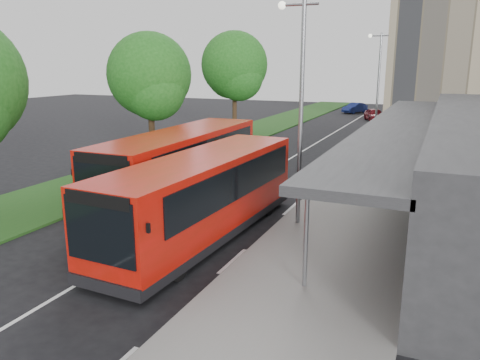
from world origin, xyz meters
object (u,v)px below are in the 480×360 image
object	(u,v)px
bus_second	(182,165)
car_far	(355,108)
lamp_post_far	(377,81)
bollard	(384,149)
tree_far	(235,69)
car_near	(375,115)
tree_mid	(150,80)
litter_bin	(370,165)
lamp_post_near	(299,100)
bus_main	(203,196)

from	to	relation	value
bus_second	car_far	size ratio (longest dim) A/B	2.90
lamp_post_far	car_far	world-z (taller)	lamp_post_far
lamp_post_far	bollard	bearing A→B (deg)	-74.81
tree_far	bus_second	xyz separation A→B (m)	(5.44, -17.78, -3.96)
tree_far	car_near	xyz separation A→B (m)	(9.01, 16.53, -4.86)
tree_far	bollard	size ratio (longest dim) A/B	8.68
bollard	car_far	world-z (taller)	car_far
tree_mid	car_far	size ratio (longest dim) A/B	2.06
bollard	bus_second	bearing A→B (deg)	-117.95
bollard	litter_bin	bearing A→B (deg)	-90.75
lamp_post_near	bus_second	xyz separation A→B (m)	(-5.69, 1.28, -3.13)
car_near	bus_main	bearing A→B (deg)	-112.54
lamp_post_far	bus_main	distance (m)	22.87
lamp_post_far	car_far	distance (m)	24.31
car_far	bus_main	bearing A→B (deg)	-62.01
lamp_post_near	bus_main	xyz separation A→B (m)	(-2.60, -2.50, -3.22)
litter_bin	bollard	distance (m)	5.39
car_near	car_far	xyz separation A→B (m)	(-3.49, 7.72, -0.06)
litter_bin	tree_mid	bearing A→B (deg)	-169.71
tree_mid	litter_bin	world-z (taller)	tree_mid
bus_second	car_far	bearing A→B (deg)	88.82
lamp_post_near	car_far	size ratio (longest dim) A/B	2.11
tree_mid	bollard	world-z (taller)	tree_mid
lamp_post_far	bollard	xyz separation A→B (m)	(1.44, -5.29, -4.07)
bus_second	car_near	distance (m)	34.50
lamp_post_near	lamp_post_far	distance (m)	20.00
car_near	car_far	bearing A→B (deg)	92.50
lamp_post_near	tree_mid	bearing A→B (deg)	147.64
bus_second	bollard	distance (m)	15.24
car_near	car_far	size ratio (longest dim) A/B	1.06
lamp_post_far	litter_bin	xyz separation A→B (m)	(1.37, -10.68, -4.08)
tree_far	bus_second	distance (m)	19.01
bus_main	bollard	bearing A→B (deg)	79.23
bus_main	car_near	bearing A→B (deg)	91.71
tree_mid	lamp_post_near	world-z (taller)	lamp_post_near
bus_main	car_near	distance (m)	38.08
lamp_post_far	bollard	size ratio (longest dim) A/B	8.09
tree_far	car_near	world-z (taller)	tree_far
tree_far	bus_main	world-z (taller)	tree_far
lamp_post_far	car_far	bearing A→B (deg)	103.52
bollard	tree_mid	bearing A→B (deg)	-148.64
bus_second	tree_far	bearing A→B (deg)	105.94
tree_far	lamp_post_near	size ratio (longest dim) A/B	1.07
lamp_post_far	litter_bin	world-z (taller)	lamp_post_far
bollard	lamp_post_far	bearing A→B (deg)	105.19
tree_far	bollard	world-z (taller)	tree_far
tree_far	car_far	xyz separation A→B (m)	(5.53, 24.24, -4.92)
lamp_post_near	litter_bin	world-z (taller)	lamp_post_near
lamp_post_far	bus_main	world-z (taller)	lamp_post_far
litter_bin	car_far	world-z (taller)	car_far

